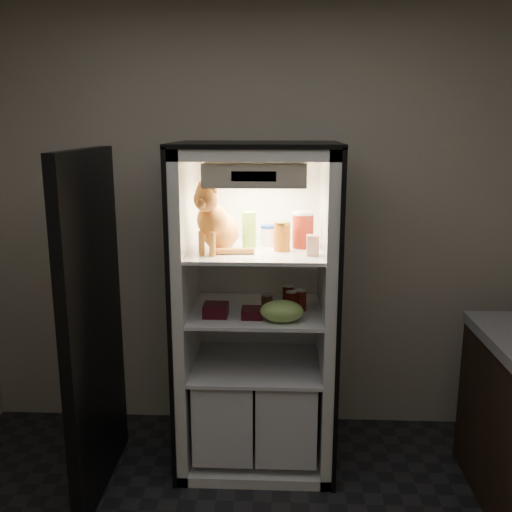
% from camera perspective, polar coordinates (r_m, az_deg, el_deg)
% --- Properties ---
extents(room_shell, '(3.60, 3.60, 3.60)m').
position_cam_1_polar(room_shell, '(1.81, -1.80, 1.97)').
color(room_shell, white).
rests_on(room_shell, floor).
extents(refrigerator, '(0.90, 0.72, 1.88)m').
position_cam_1_polar(refrigerator, '(3.37, 0.08, -7.41)').
color(refrigerator, white).
rests_on(refrigerator, floor).
extents(fridge_door, '(0.08, 0.87, 1.85)m').
position_cam_1_polar(fridge_door, '(3.15, -15.96, -7.03)').
color(fridge_door, black).
rests_on(fridge_door, floor).
extents(tabby_cat, '(0.33, 0.39, 0.40)m').
position_cam_1_polar(tabby_cat, '(3.10, -3.98, 3.16)').
color(tabby_cat, '#B05F16').
rests_on(tabby_cat, refrigerator).
extents(parmesan_shaker, '(0.08, 0.08, 0.20)m').
position_cam_1_polar(parmesan_shaker, '(3.20, -0.70, 2.65)').
color(parmesan_shaker, '#27902F').
rests_on(parmesan_shaker, refrigerator).
extents(mayo_tub, '(0.09, 0.09, 0.12)m').
position_cam_1_polar(mayo_tub, '(3.25, 1.22, 2.09)').
color(mayo_tub, white).
rests_on(mayo_tub, refrigerator).
extents(salsa_jar, '(0.09, 0.09, 0.16)m').
position_cam_1_polar(salsa_jar, '(3.12, 2.61, 1.98)').
color(salsa_jar, maroon).
rests_on(salsa_jar, refrigerator).
extents(pepper_jar, '(0.12, 0.12, 0.20)m').
position_cam_1_polar(pepper_jar, '(3.21, 4.72, 2.65)').
color(pepper_jar, '#A52516').
rests_on(pepper_jar, refrigerator).
extents(cream_carton, '(0.06, 0.06, 0.11)m').
position_cam_1_polar(cream_carton, '(3.03, 5.69, 1.07)').
color(cream_carton, white).
rests_on(cream_carton, refrigerator).
extents(soda_can_a, '(0.06, 0.06, 0.12)m').
position_cam_1_polar(soda_can_a, '(3.31, 3.23, -3.98)').
color(soda_can_a, black).
rests_on(soda_can_a, refrigerator).
extents(soda_can_b, '(0.06, 0.06, 0.12)m').
position_cam_1_polar(soda_can_b, '(3.23, 4.49, -4.44)').
color(soda_can_b, black).
rests_on(soda_can_b, refrigerator).
extents(soda_can_c, '(0.06, 0.06, 0.12)m').
position_cam_1_polar(soda_can_c, '(3.21, 3.54, -4.56)').
color(soda_can_c, black).
rests_on(soda_can_c, refrigerator).
extents(condiment_jar, '(0.07, 0.07, 0.09)m').
position_cam_1_polar(condiment_jar, '(3.25, 1.09, -4.54)').
color(condiment_jar, brown).
rests_on(condiment_jar, refrigerator).
extents(grape_bag, '(0.23, 0.17, 0.12)m').
position_cam_1_polar(grape_bag, '(3.05, 2.60, -5.53)').
color(grape_bag, '#97C059').
rests_on(grape_bag, refrigerator).
extents(berry_box_left, '(0.13, 0.13, 0.07)m').
position_cam_1_polar(berry_box_left, '(3.15, -4.04, -5.41)').
color(berry_box_left, '#450B13').
rests_on(berry_box_left, refrigerator).
extents(berry_box_right, '(0.11, 0.11, 0.06)m').
position_cam_1_polar(berry_box_right, '(3.11, -0.42, -5.71)').
color(berry_box_right, '#450B13').
rests_on(berry_box_right, refrigerator).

